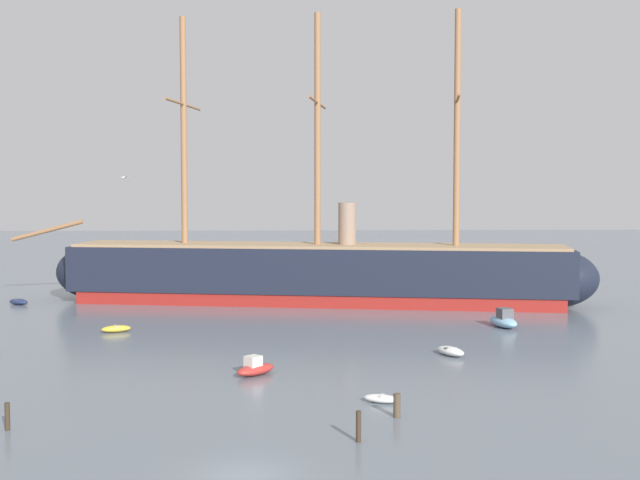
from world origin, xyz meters
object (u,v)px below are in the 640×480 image
seagull_in_flight (124,177)px  dinghy_alongside_bow (116,329)px  mooring_piling_left_pair (397,405)px  motorboat_alongside_stern (504,320)px  dinghy_mid_right (451,351)px  dinghy_foreground_right (381,399)px  mooring_piling_nearest (7,416)px  motorboat_near_centre (255,368)px  dinghy_far_left (19,302)px  mooring_piling_right_pair (359,427)px  tall_ship (317,272)px

seagull_in_flight → dinghy_alongside_bow: bearing=104.5°
dinghy_alongside_bow → seagull_in_flight: 18.86m
mooring_piling_left_pair → seagull_in_flight: bearing=141.3°
motorboat_alongside_stern → seagull_in_flight: 35.69m
dinghy_mid_right → mooring_piling_left_pair: 17.42m
dinghy_foreground_right → motorboat_alongside_stern: 28.83m
mooring_piling_nearest → seagull_in_flight: 19.83m
dinghy_foreground_right → mooring_piling_left_pair: mooring_piling_left_pair is taller
motorboat_near_centre → dinghy_mid_right: bearing=23.0°
motorboat_alongside_stern → dinghy_far_left: motorboat_alongside_stern is taller
motorboat_near_centre → motorboat_alongside_stern: bearing=40.8°
dinghy_mid_right → seagull_in_flight: bearing=-173.1°
dinghy_far_left → mooring_piling_nearest: (14.03, -45.96, 0.40)m
dinghy_mid_right → mooring_piling_left_pair: size_ratio=2.31×
mooring_piling_right_pair → seagull_in_flight: (-14.55, 17.88, 12.20)m
dinghy_foreground_right → tall_ship: bearing=93.2°
dinghy_mid_right → dinghy_far_left: (-40.08, 27.91, -0.02)m
mooring_piling_nearest → dinghy_foreground_right: bearing=13.8°
dinghy_foreground_right → motorboat_near_centre: bearing=135.6°
motorboat_alongside_stern → mooring_piling_right_pair: size_ratio=2.83×
motorboat_near_centre → mooring_piling_nearest: bearing=-134.8°
dinghy_alongside_bow → motorboat_near_centre: bearing=-53.3°
tall_ship → motorboat_near_centre: tall_ship is taller
dinghy_far_left → mooring_piling_right_pair: mooring_piling_right_pair is taller
dinghy_far_left → motorboat_near_centre: bearing=-52.4°
tall_ship → motorboat_near_centre: size_ratio=19.91×
dinghy_mid_right → dinghy_far_left: size_ratio=1.08×
motorboat_alongside_stern → dinghy_alongside_bow: bearing=-177.6°
dinghy_mid_right → dinghy_alongside_bow: 28.58m
tall_ship → mooring_piling_right_pair: size_ratio=40.90×
dinghy_alongside_bow → mooring_piling_left_pair: size_ratio=2.08×
dinghy_alongside_bow → mooring_piling_nearest: mooring_piling_nearest is taller
motorboat_alongside_stern → mooring_piling_left_pair: motorboat_alongside_stern is taller
dinghy_mid_right → dinghy_alongside_bow: bearing=157.9°
dinghy_foreground_right → mooring_piling_right_pair: bearing=-104.4°
dinghy_foreground_right → seagull_in_flight: size_ratio=1.99×
mooring_piling_right_pair → mooring_piling_left_pair: bearing=60.7°
motorboat_near_centre → mooring_piling_right_pair: mooring_piling_right_pair is taller
tall_ship → mooring_piling_left_pair: size_ratio=48.34×
motorboat_alongside_stern → motorboat_near_centre: bearing=-139.2°
mooring_piling_right_pair → seagull_in_flight: seagull_in_flight is taller
mooring_piling_right_pair → seagull_in_flight: bearing=129.1°
motorboat_alongside_stern → dinghy_far_left: bearing=161.5°
dinghy_mid_right → mooring_piling_right_pair: size_ratio=1.96×
dinghy_alongside_bow → mooring_piling_right_pair: bearing=-60.1°
dinghy_foreground_right → motorboat_near_centre: size_ratio=0.71×
dinghy_mid_right → seagull_in_flight: (-22.96, -2.76, 12.63)m
dinghy_far_left → seagull_in_flight: size_ratio=2.47×
dinghy_alongside_bow → seagull_in_flight: seagull_in_flight is taller
motorboat_near_centre → mooring_piling_right_pair: bearing=-69.1°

